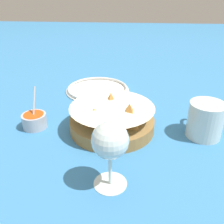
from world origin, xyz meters
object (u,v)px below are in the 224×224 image
at_px(wine_glass, 110,143).
at_px(side_plate, 98,89).
at_px(sauce_cup, 34,120).
at_px(beer_mug, 205,121).
at_px(food_basket, 112,119).

xyz_separation_m(wine_glass, side_plate, (0.49, 0.09, -0.10)).
bearing_deg(sauce_cup, wine_glass, -131.51).
distance_m(beer_mug, side_plate, 0.43).
height_order(food_basket, wine_glass, wine_glass).
height_order(food_basket, sauce_cup, sauce_cup).
relative_size(food_basket, side_plate, 0.99).
distance_m(food_basket, sauce_cup, 0.22).
distance_m(sauce_cup, wine_glass, 0.32).
relative_size(beer_mug, side_plate, 0.55).
distance_m(wine_glass, side_plate, 0.50).
bearing_deg(side_plate, sauce_cup, 152.55).
height_order(food_basket, beer_mug, beer_mug).
relative_size(sauce_cup, side_plate, 0.47).
relative_size(wine_glass, side_plate, 0.61).
xyz_separation_m(food_basket, side_plate, (0.27, 0.08, -0.03)).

